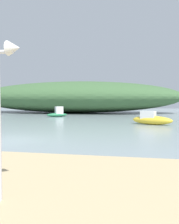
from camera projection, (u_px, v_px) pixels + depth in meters
ground_plane at (12, 140)px, 12.47m from camera, size 120.00×120.00×0.00m
distant_hill at (73, 97)px, 43.01m from camera, size 38.90×14.86×5.72m
motorboat_far_right at (58, 113)px, 31.53m from camera, size 2.87×2.46×1.40m
motorboat_near_shore at (151, 119)px, 20.81m from camera, size 3.72×2.23×1.21m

